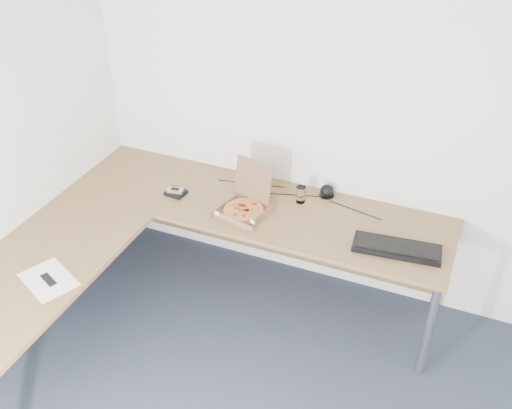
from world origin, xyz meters
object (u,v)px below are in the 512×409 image
at_px(pizza_box, 244,207).
at_px(wallet, 176,193).
at_px(desk, 180,233).
at_px(drinking_glass, 301,194).
at_px(keyboard, 397,248).

xyz_separation_m(pizza_box, wallet, (-0.50, 0.01, -0.02)).
relative_size(desk, wallet, 19.90).
distance_m(desk, wallet, 0.40).
bearing_deg(drinking_glass, wallet, -163.59).
relative_size(desk, drinking_glass, 22.50).
distance_m(pizza_box, drinking_glass, 0.38).
relative_size(drinking_glass, keyboard, 0.22).
relative_size(desk, pizza_box, 7.75).
xyz_separation_m(desk, drinking_glass, (0.58, 0.57, 0.09)).
bearing_deg(wallet, desk, -51.77).
bearing_deg(keyboard, desk, -172.25).
bearing_deg(desk, drinking_glass, 44.81).
relative_size(pizza_box, keyboard, 0.64).
height_order(keyboard, wallet, keyboard).
height_order(desk, drinking_glass, drinking_glass).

